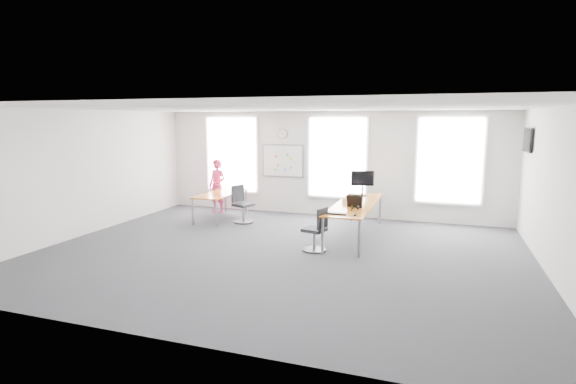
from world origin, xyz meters
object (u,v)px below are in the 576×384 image
at_px(chair_right, 317,232).
at_px(chair_left, 242,206).
at_px(person, 217,186).
at_px(keyboard, 337,214).
at_px(desk_right, 355,206).
at_px(headphones, 355,207).
at_px(desk_left, 221,195).
at_px(monitor, 362,181).

height_order(chair_right, chair_left, chair_left).
height_order(person, keyboard, person).
bearing_deg(chair_right, chair_left, -112.38).
xyz_separation_m(desk_right, headphones, (0.12, -0.70, 0.10)).
relative_size(desk_left, monitor, 3.10).
height_order(desk_left, chair_right, chair_right).
xyz_separation_m(chair_left, headphones, (3.31, -1.24, 0.41)).
relative_size(keyboard, monitor, 0.63).
relative_size(chair_left, headphones, 6.05).
bearing_deg(person, headphones, -13.08).
relative_size(chair_left, monitor, 1.54).
height_order(chair_right, monitor, monitor).
bearing_deg(keyboard, monitor, 86.79).
height_order(keyboard, headphones, headphones).
bearing_deg(desk_left, person, 124.00).
xyz_separation_m(keyboard, headphones, (0.25, 0.66, 0.03)).
distance_m(chair_right, person, 4.88).
bearing_deg(desk_right, chair_left, 170.40).
bearing_deg(monitor, desk_right, -103.64).
xyz_separation_m(chair_right, keyboard, (0.41, 0.08, 0.40)).
xyz_separation_m(person, keyboard, (4.29, -2.86, 0.02)).
bearing_deg(monitor, desk_left, 170.28).
bearing_deg(person, chair_right, -24.38).
relative_size(desk_right, keyboard, 8.07).
xyz_separation_m(desk_right, person, (-4.43, 1.50, 0.05)).
height_order(desk_right, monitor, monitor).
distance_m(chair_left, keyboard, 3.61).
xyz_separation_m(desk_right, chair_right, (-0.55, -1.44, -0.34)).
bearing_deg(headphones, desk_right, 81.39).
height_order(chair_left, headphones, chair_left).
bearing_deg(desk_right, desk_left, 169.25).
xyz_separation_m(chair_right, person, (-3.88, 2.94, 0.39)).
height_order(desk_right, chair_left, chair_left).
relative_size(desk_left, person, 1.27).
distance_m(chair_right, monitor, 2.73).
relative_size(desk_right, person, 2.07).
distance_m(desk_left, person, 0.92).
height_order(chair_left, person, person).
bearing_deg(chair_right, desk_right, 173.55).
distance_m(desk_right, chair_left, 3.25).
xyz_separation_m(chair_right, monitor, (0.52, 2.56, 0.79)).
bearing_deg(headphones, chair_left, 141.38).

